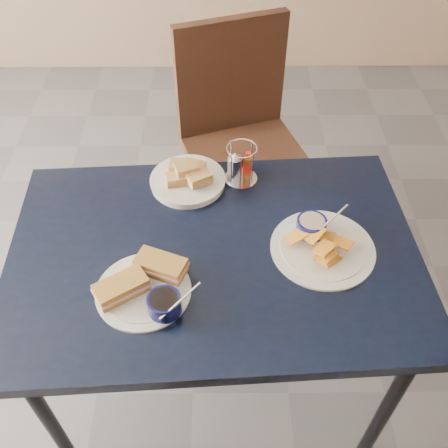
{
  "coord_description": "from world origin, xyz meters",
  "views": [
    {
      "loc": [
        0.12,
        -0.85,
        1.88
      ],
      "look_at": [
        0.12,
        0.14,
        0.82
      ],
      "focal_mm": 40.0,
      "sensor_mm": 36.0,
      "label": 1
    }
  ],
  "objects_px": {
    "condiment_caddy": "(240,166)",
    "dining_table": "(214,264)",
    "plantain_plate": "(319,241)",
    "bread_basket": "(188,178)",
    "sandwich_plate": "(147,286)",
    "chair_far": "(246,126)"
  },
  "relations": [
    {
      "from": "dining_table",
      "to": "sandwich_plate",
      "type": "distance_m",
      "value": 0.25
    },
    {
      "from": "condiment_caddy",
      "to": "chair_far",
      "type": "bearing_deg",
      "value": 85.02
    },
    {
      "from": "sandwich_plate",
      "to": "condiment_caddy",
      "type": "distance_m",
      "value": 0.54
    },
    {
      "from": "dining_table",
      "to": "plantain_plate",
      "type": "xyz_separation_m",
      "value": [
        0.31,
        0.02,
        0.08
      ]
    },
    {
      "from": "chair_far",
      "to": "dining_table",
      "type": "bearing_deg",
      "value": -98.76
    },
    {
      "from": "condiment_caddy",
      "to": "sandwich_plate",
      "type": "bearing_deg",
      "value": -119.84
    },
    {
      "from": "plantain_plate",
      "to": "bread_basket",
      "type": "relative_size",
      "value": 1.25
    },
    {
      "from": "condiment_caddy",
      "to": "dining_table",
      "type": "bearing_deg",
      "value": -104.96
    },
    {
      "from": "sandwich_plate",
      "to": "dining_table",
      "type": "bearing_deg",
      "value": 39.19
    },
    {
      "from": "sandwich_plate",
      "to": "bread_basket",
      "type": "relative_size",
      "value": 1.22
    },
    {
      "from": "plantain_plate",
      "to": "sandwich_plate",
      "type": "bearing_deg",
      "value": -161.41
    },
    {
      "from": "plantain_plate",
      "to": "condiment_caddy",
      "type": "xyz_separation_m",
      "value": [
        -0.23,
        0.3,
        0.04
      ]
    },
    {
      "from": "chair_far",
      "to": "plantain_plate",
      "type": "relative_size",
      "value": 3.3
    },
    {
      "from": "dining_table",
      "to": "chair_far",
      "type": "distance_m",
      "value": 0.86
    },
    {
      "from": "bread_basket",
      "to": "condiment_caddy",
      "type": "xyz_separation_m",
      "value": [
        0.17,
        0.02,
        0.03
      ]
    },
    {
      "from": "dining_table",
      "to": "chair_far",
      "type": "relative_size",
      "value": 1.23
    },
    {
      "from": "bread_basket",
      "to": "condiment_caddy",
      "type": "bearing_deg",
      "value": 7.69
    },
    {
      "from": "sandwich_plate",
      "to": "bread_basket",
      "type": "xyz_separation_m",
      "value": [
        0.09,
        0.44,
        -0.0
      ]
    },
    {
      "from": "dining_table",
      "to": "condiment_caddy",
      "type": "xyz_separation_m",
      "value": [
        0.08,
        0.32,
        0.12
      ]
    },
    {
      "from": "bread_basket",
      "to": "sandwich_plate",
      "type": "bearing_deg",
      "value": -101.95
    },
    {
      "from": "plantain_plate",
      "to": "chair_far",
      "type": "bearing_deg",
      "value": 102.26
    },
    {
      "from": "sandwich_plate",
      "to": "plantain_plate",
      "type": "height_order",
      "value": "same"
    }
  ]
}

